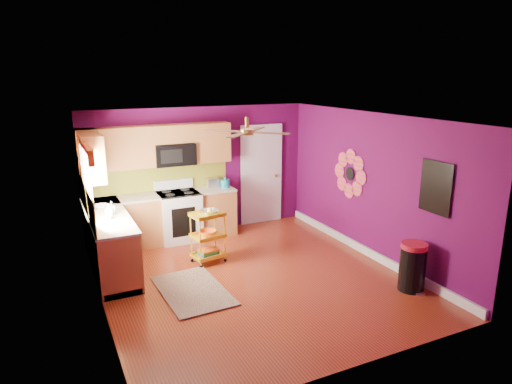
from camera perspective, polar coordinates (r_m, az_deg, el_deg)
ground at (r=7.30m, az=-0.38°, el=-10.72°), size 5.00×5.00×0.00m
room_envelope at (r=6.77m, az=-0.19°, el=1.90°), size 4.54×5.04×2.52m
lower_cabinets at (r=8.37m, az=-14.19°, el=-4.58°), size 2.81×2.31×0.94m
electric_range at (r=8.85m, az=-9.63°, el=-2.92°), size 0.76×0.66×1.13m
upper_cabinetry at (r=8.39m, az=-14.57°, el=5.10°), size 2.80×2.30×1.26m
left_window at (r=7.18m, az=-20.41°, el=2.56°), size 0.08×1.35×1.08m
panel_door at (r=9.63m, az=0.66°, el=2.07°), size 0.95×0.11×2.15m
right_wall_art at (r=7.73m, az=15.85°, el=1.52°), size 0.04×2.74×1.04m
ceiling_fan at (r=6.82m, az=-1.13°, el=7.61°), size 1.01×1.01×0.26m
shag_rug at (r=6.96m, az=-7.93°, el=-12.09°), size 0.95×1.49×0.02m
rolling_cart at (r=7.75m, az=-5.99°, el=-5.32°), size 0.58×0.47×0.95m
trash_can at (r=7.18m, az=18.97°, el=-8.83°), size 0.50×0.50×0.73m
teal_kettle at (r=8.97m, az=-3.88°, el=1.08°), size 0.18×0.18×0.21m
toaster at (r=9.03m, az=-5.45°, el=1.17°), size 0.22×0.15×0.18m
soap_bottle_a at (r=7.63m, az=-17.60°, el=-1.91°), size 0.09×0.09×0.20m
soap_bottle_b at (r=7.58m, az=-17.90°, el=-2.10°), size 0.15×0.15×0.19m
counter_dish at (r=8.03m, az=-18.75°, el=-1.73°), size 0.24×0.24×0.06m
counter_cup at (r=7.42m, az=-17.85°, el=-2.82°), size 0.12×0.12×0.10m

